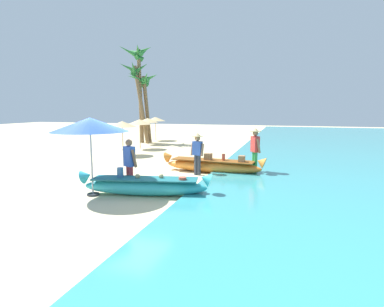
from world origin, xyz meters
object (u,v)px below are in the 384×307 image
Objects in this scene: person_vendor_hatted at (197,151)px; palm_tree_tall_inland at (138,67)px; boat_cyan_foreground at (145,186)px; person_tourist_customer at (129,162)px; palm_tree_mid_cluster at (137,81)px; palm_tree_leaning_seaward at (144,86)px; boat_orange_midground at (213,165)px; patio_umbrella_large at (90,125)px; person_vendor_assistant at (255,147)px.

person_vendor_hatted is 0.23× the size of palm_tree_tall_inland.
palm_tree_tall_inland is (-7.48, 10.13, 4.69)m from person_vendor_hatted.
person_tourist_customer is at bearing 153.36° from boat_cyan_foreground.
boat_cyan_foreground is at bearing -62.73° from palm_tree_mid_cluster.
person_vendor_hatted is 0.31× the size of palm_tree_leaning_seaward.
person_tourist_customer is at bearing -64.58° from palm_tree_mid_cluster.
person_vendor_hatted is 12.91m from palm_tree_mid_cluster.
boat_cyan_foreground is 2.46× the size of person_tourist_customer.
palm_tree_tall_inland reaches higher than palm_tree_mid_cluster.
boat_orange_midground is 5.50m from patio_umbrella_large.
person_vendor_hatted is at bearing 59.35° from patio_umbrella_large.
person_tourist_customer is 14.86m from palm_tree_leaning_seaward.
patio_umbrella_large reaches higher than boat_orange_midground.
palm_tree_tall_inland is 1.05m from palm_tree_mid_cluster.
person_vendor_assistant is at bearing 23.30° from person_vendor_hatted.
palm_tree_tall_inland is at bearing -145.21° from palm_tree_leaning_seaward.
person_tourist_customer is at bearing -66.66° from palm_tree_leaning_seaward.
palm_tree_mid_cluster is (-5.26, 13.62, 2.50)m from patio_umbrella_large.
boat_cyan_foreground reaches higher than boat_orange_midground.
palm_tree_tall_inland is at bearing 110.69° from patio_umbrella_large.
person_vendor_assistant is at bearing 46.98° from patio_umbrella_large.
person_tourist_customer is (-1.89, -3.58, 0.64)m from boat_orange_midground.
palm_tree_tall_inland is at bearing 130.01° from boat_orange_midground.
patio_umbrella_large is at bearing -121.56° from boat_orange_midground.
palm_tree_mid_cluster is at bearing 117.27° from boat_cyan_foreground.
person_vendor_hatted is at bearing -53.55° from palm_tree_tall_inland.
patio_umbrella_large reaches higher than person_vendor_hatted.
person_vendor_assistant is at bearing -43.72° from palm_tree_tall_inland.
palm_tree_mid_cluster reaches higher than patio_umbrella_large.
patio_umbrella_large is 0.32× the size of palm_tree_tall_inland.
person_tourist_customer is 0.23× the size of palm_tree_tall_inland.
boat_orange_midground is at bearing 58.44° from patio_umbrella_large.
palm_tree_tall_inland is at bearing 114.91° from person_tourist_customer.
palm_tree_tall_inland reaches higher than person_vendor_assistant.
boat_cyan_foreground is 15.41m from palm_tree_mid_cluster.
palm_tree_leaning_seaward is at bearing 124.61° from person_vendor_hatted.
person_vendor_hatted is 4.53m from patio_umbrella_large.
palm_tree_mid_cluster is at bearing -124.64° from palm_tree_leaning_seaward.
boat_cyan_foreground is 1.01m from person_tourist_customer.
boat_cyan_foreground is at bearing -124.23° from person_vendor_assistant.
palm_tree_mid_cluster is at bearing 127.24° from person_vendor_hatted.
person_tourist_customer is 0.71× the size of patio_umbrella_large.
palm_tree_tall_inland reaches higher than boat_cyan_foreground.
patio_umbrella_large is at bearing -134.71° from person_tourist_customer.
palm_tree_mid_cluster reaches higher than palm_tree_leaning_seaward.
patio_umbrella_large reaches higher than boat_cyan_foreground.
boat_orange_midground is 1.85× the size of patio_umbrella_large.
palm_tree_tall_inland reaches higher than person_tourist_customer.
boat_cyan_foreground is 1.74× the size of patio_umbrella_large.
person_tourist_customer is at bearing -65.09° from palm_tree_tall_inland.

